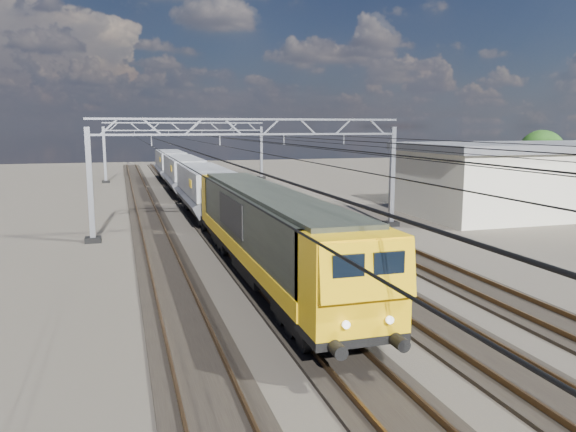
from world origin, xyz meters
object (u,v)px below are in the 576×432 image
object	(u,v)px
hopper_wagon_mid	(183,173)
hopper_wagon_third	(170,163)
catenary_gantry_far	(186,149)
tree_far	(546,155)
industrial_shed	(528,178)
hopper_wagon_lead	(205,188)
locomotive	(267,229)
catenary_gantry_mid	(253,171)

from	to	relation	value
hopper_wagon_mid	hopper_wagon_third	world-z (taller)	same
catenary_gantry_far	tree_far	size ratio (longest dim) A/B	3.15
industrial_shed	hopper_wagon_lead	bearing A→B (deg)	169.18
locomotive	hopper_wagon_third	bearing A→B (deg)	90.00
hopper_wagon_third	industrial_shed	size ratio (longest dim) A/B	0.70
catenary_gantry_far	locomotive	bearing A→B (deg)	-92.43
hopper_wagon_lead	industrial_shed	bearing A→B (deg)	-10.82
hopper_wagon_mid	tree_far	distance (m)	34.18
locomotive	catenary_gantry_mid	bearing A→B (deg)	79.79
industrial_shed	tree_far	distance (m)	11.47
catenary_gantry_mid	industrial_shed	bearing A→B (deg)	5.19
hopper_wagon_lead	hopper_wagon_mid	bearing A→B (deg)	90.00
tree_far	catenary_gantry_far	bearing A→B (deg)	139.15
locomotive	hopper_wagon_mid	size ratio (longest dim) A/B	1.62
hopper_wagon_lead	tree_far	bearing A→B (deg)	5.66
catenary_gantry_far	hopper_wagon_lead	distance (m)	29.53
hopper_wagon_lead	tree_far	world-z (taller)	tree_far
locomotive	hopper_wagon_lead	world-z (taller)	locomotive
hopper_wagon_lead	hopper_wagon_third	world-z (taller)	same
hopper_wagon_mid	industrial_shed	bearing A→B (deg)	-38.05
locomotive	industrial_shed	distance (m)	27.35
catenary_gantry_mid	industrial_shed	size ratio (longest dim) A/B	1.07
tree_far	catenary_gantry_mid	bearing A→B (deg)	-162.10
catenary_gantry_mid	catenary_gantry_far	distance (m)	36.00
locomotive	hopper_wagon_lead	bearing A→B (deg)	90.00
hopper_wagon_third	industrial_shed	world-z (taller)	industrial_shed
hopper_wagon_lead	hopper_wagon_mid	distance (m)	14.20
industrial_shed	tree_far	bearing A→B (deg)	43.13
catenary_gantry_mid	catenary_gantry_far	xyz separation A→B (m)	(0.00, 36.00, 0.00)
catenary_gantry_mid	tree_far	size ratio (longest dim) A/B	3.15
catenary_gantry_mid	hopper_wagon_mid	bearing A→B (deg)	95.50
catenary_gantry_far	locomotive	size ratio (longest dim) A/B	0.94
catenary_gantry_far	tree_far	bearing A→B (deg)	-40.85
hopper_wagon_third	industrial_shed	xyz separation A→B (m)	(24.00, -32.99, 0.49)
hopper_wagon_mid	hopper_wagon_third	size ratio (longest dim) A/B	1.00
locomotive	tree_far	world-z (taller)	tree_far
catenary_gantry_mid	hopper_wagon_lead	xyz separation A→B (m)	(-2.00, 6.59, -1.67)
locomotive	industrial_shed	size ratio (longest dim) A/B	1.13
catenary_gantry_far	hopper_wagon_lead	size ratio (longest dim) A/B	1.53
catenary_gantry_far	hopper_wagon_lead	xyz separation A→B (m)	(-2.00, -29.41, -1.67)
hopper_wagon_lead	tree_far	distance (m)	32.52
locomotive	catenary_gantry_far	bearing A→B (deg)	87.57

